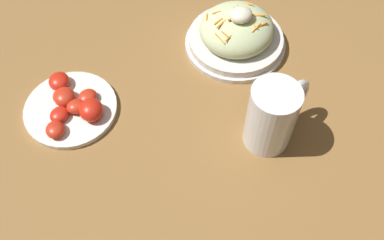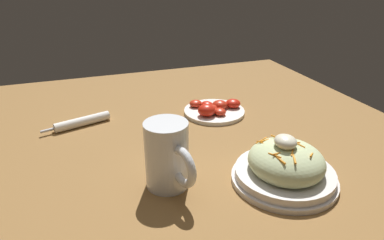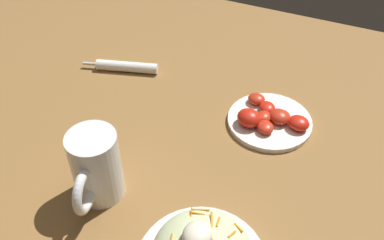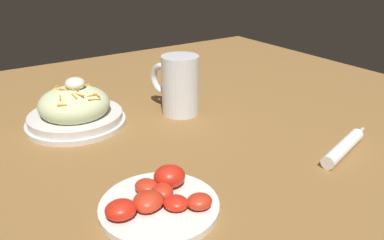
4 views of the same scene
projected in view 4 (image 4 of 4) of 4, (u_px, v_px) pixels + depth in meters
The scene contains 5 objects.
ground_plane at pixel (199, 126), 0.88m from camera, with size 1.43×1.43×0.00m, color olive.
salad_plate at pixel (75, 110), 0.87m from camera, with size 0.22×0.22×0.11m.
beer_mug at pixel (179, 88), 0.93m from camera, with size 0.14×0.09×0.14m.
napkin_roll at pixel (344, 148), 0.76m from camera, with size 0.07×0.19×0.03m.
tomato_plate at pixel (158, 201), 0.59m from camera, with size 0.18×0.18×0.05m.
Camera 4 is at (0.65, -0.46, 0.36)m, focal length 36.72 mm.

